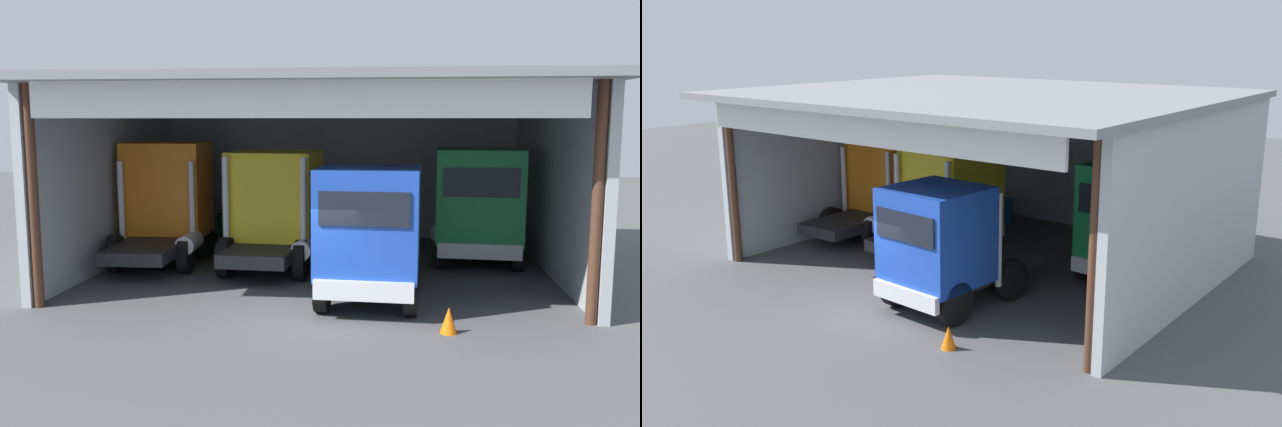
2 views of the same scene
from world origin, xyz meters
TOP-DOWN VIEW (x-y plane):
  - ground_plane at (0.00, 0.00)m, footprint 80.00×80.00m
  - workshop_shed at (0.00, 6.21)m, footprint 13.81×12.02m
  - truck_orange_center_bay at (-5.03, 5.59)m, footprint 2.68×4.98m
  - truck_yellow_center_right_bay at (-1.47, 4.92)m, footprint 2.73×4.55m
  - truck_blue_yard_outside at (1.45, 1.19)m, footprint 2.57×5.06m
  - truck_green_right_bay at (4.58, 6.03)m, footprint 2.76×4.47m
  - oil_drum at (-4.29, 10.01)m, footprint 0.58×0.58m
  - tool_cart at (-2.41, 9.28)m, footprint 0.90×0.60m
  - traffic_cone at (3.21, -0.83)m, footprint 0.36×0.36m

SIDE VIEW (x-z plane):
  - ground_plane at x=0.00m, z-range 0.00..0.00m
  - traffic_cone at x=3.21m, z-range 0.00..0.56m
  - oil_drum at x=-4.29m, z-range 0.00..0.90m
  - tool_cart at x=-2.41m, z-range 0.00..1.00m
  - truck_blue_yard_outside at x=1.45m, z-range 0.08..3.42m
  - truck_green_right_bay at x=4.58m, z-range 0.08..3.65m
  - truck_yellow_center_right_bay at x=-1.47m, z-range 0.13..3.63m
  - truck_orange_center_bay at x=-5.03m, z-range 0.06..3.79m
  - workshop_shed at x=0.00m, z-range 1.08..6.54m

